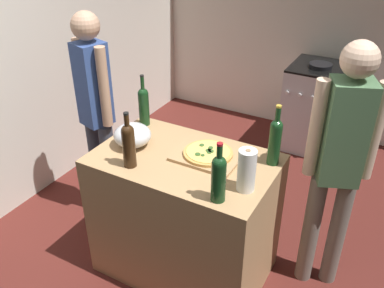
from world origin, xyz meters
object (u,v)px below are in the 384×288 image
wine_bottle_amber (144,104)px  person_in_stripes (96,108)px  wine_bottle_green (219,176)px  paper_towel_roll (247,170)px  mixing_bowl (132,135)px  stove (317,107)px  pizza (208,153)px  person_in_red (339,159)px  wine_bottle_clear (275,139)px  wine_bottle_dark (129,143)px

wine_bottle_amber → person_in_stripes: bearing=-178.8°
wine_bottle_green → paper_towel_roll: bearing=59.8°
mixing_bowl → stove: (0.70, 2.19, -0.55)m
wine_bottle_green → person_in_stripes: size_ratio=0.21×
pizza → wine_bottle_amber: wine_bottle_amber is taller
mixing_bowl → stove: size_ratio=0.26×
stove → person_in_red: (0.52, -1.82, 0.54)m
wine_bottle_amber → person_in_stripes: 0.45m
mixing_bowl → wine_bottle_green: (0.73, -0.24, 0.08)m
wine_bottle_clear → person_in_stripes: size_ratio=0.23×
pizza → wine_bottle_amber: (-0.59, 0.18, 0.12)m
mixing_bowl → paper_towel_roll: bearing=-6.1°
pizza → wine_bottle_clear: size_ratio=0.80×
mixing_bowl → wine_bottle_dark: (0.13, -0.20, 0.08)m
paper_towel_roll → wine_bottle_clear: 0.33m
paper_towel_roll → person_in_red: (0.40, 0.46, -0.06)m
wine_bottle_clear → person_in_red: size_ratio=0.23×
paper_towel_roll → person_in_stripes: 1.41m
mixing_bowl → pizza: bearing=12.6°
wine_bottle_green → wine_bottle_dark: (-0.60, 0.04, 0.00)m
pizza → stove: (0.21, 2.08, -0.50)m
wine_bottle_dark → stove: size_ratio=0.38×
stove → person_in_stripes: 2.34m
person_in_red → wine_bottle_clear: bearing=-158.7°
paper_towel_roll → wine_bottle_amber: size_ratio=0.68×
paper_towel_roll → wine_bottle_dark: wine_bottle_dark is taller
mixing_bowl → wine_bottle_green: wine_bottle_green is taller
paper_towel_roll → person_in_stripes: person_in_stripes is taller
wine_bottle_green → person_in_red: (0.49, 0.62, -0.09)m
paper_towel_roll → wine_bottle_green: size_ratio=0.72×
stove → person_in_stripes: bearing=-122.9°
wine_bottle_dark → pizza: bearing=40.6°
wine_bottle_dark → person_in_stripes: bearing=144.5°
paper_towel_roll → mixing_bowl: bearing=173.9°
wine_bottle_dark → person_in_stripes: (-0.67, 0.48, -0.12)m
wine_bottle_clear → person_in_stripes: 1.41m
pizza → mixing_bowl: bearing=-167.4°
wine_bottle_clear → wine_bottle_amber: 0.97m
stove → person_in_red: 1.96m
paper_towel_roll → person_in_stripes: size_ratio=0.15×
person_in_stripes → person_in_red: person_in_red is taller
paper_towel_roll → wine_bottle_amber: 1.00m
wine_bottle_green → person_in_stripes: person_in_stripes is taller
mixing_bowl → wine_bottle_clear: bearing=15.4°
mixing_bowl → wine_bottle_dark: size_ratio=0.68×
paper_towel_roll → wine_bottle_clear: size_ratio=0.65×
person_in_stripes → person_in_red: bearing=3.3°
pizza → stove: pizza is taller
pizza → wine_bottle_clear: bearing=19.0°
wine_bottle_dark → wine_bottle_green: bearing=-4.1°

